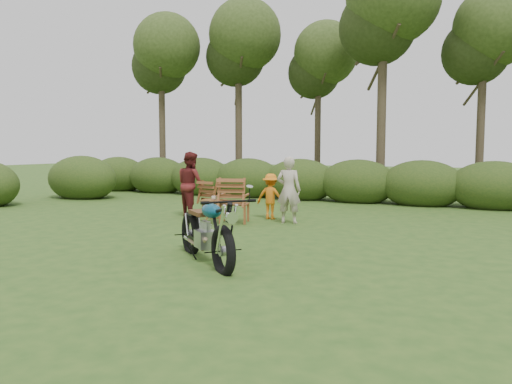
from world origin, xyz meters
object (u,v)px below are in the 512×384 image
at_px(side_table, 213,212).
at_px(adult_a, 289,223).
at_px(lawn_chair_right, 234,223).
at_px(child, 271,219).
at_px(lawn_chair_left, 216,217).
at_px(motorcycle, 206,261).
at_px(adult_b, 191,216).
at_px(cup, 214,198).

distance_m(side_table, adult_a, 1.78).
distance_m(lawn_chair_right, child, 1.06).
bearing_deg(adult_a, side_table, 17.31).
distance_m(lawn_chair_right, lawn_chair_left, 1.09).
bearing_deg(motorcycle, adult_a, 133.84).
xyz_separation_m(side_table, adult_b, (-1.14, 0.79, -0.28)).
xyz_separation_m(motorcycle, lawn_chair_left, (-2.40, 4.35, 0.00)).
relative_size(lawn_chair_left, adult_b, 0.56).
bearing_deg(adult_b, cup, 174.98).
height_order(motorcycle, side_table, motorcycle).
bearing_deg(side_table, lawn_chair_right, 42.88).
distance_m(lawn_chair_left, adult_b, 0.65).
distance_m(motorcycle, lawn_chair_left, 4.97).
xyz_separation_m(motorcycle, cup, (-1.84, 3.33, 0.61)).
bearing_deg(lawn_chair_left, adult_b, 29.38).
relative_size(lawn_chair_right, side_table, 1.90).
bearing_deg(side_table, lawn_chair_left, 117.48).
xyz_separation_m(cup, child, (0.84, 1.31, -0.61)).
relative_size(cup, child, 0.11).
bearing_deg(motorcycle, lawn_chair_left, 158.17).
height_order(lawn_chair_right, child, child).
bearing_deg(lawn_chair_right, lawn_chair_left, -53.47).
height_order(lawn_chair_right, lawn_chair_left, lawn_chair_right).
bearing_deg(side_table, adult_b, 145.11).
bearing_deg(lawn_chair_right, motorcycle, 94.70).
height_order(cup, adult_b, adult_b).
relative_size(lawn_chair_right, lawn_chair_left, 1.15).
bearing_deg(motorcycle, lawn_chair_right, 151.51).
relative_size(side_table, adult_b, 0.34).
xyz_separation_m(motorcycle, side_table, (-1.89, 3.37, 0.28)).
distance_m(side_table, child, 1.57).
bearing_deg(adult_b, side_table, 175.26).
distance_m(lawn_chair_right, cup, 0.79).
xyz_separation_m(lawn_chair_right, side_table, (-0.37, -0.34, 0.28)).
height_order(lawn_chair_right, adult_b, adult_b).
distance_m(lawn_chair_right, adult_b, 1.57).
relative_size(lawn_chair_left, side_table, 1.65).
distance_m(lawn_chair_left, cup, 1.32).
bearing_deg(lawn_chair_left, adult_a, -172.35).
distance_m(lawn_chair_left, child, 1.43).
bearing_deg(cup, child, 57.21).
bearing_deg(adult_a, lawn_chair_right, 11.39).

